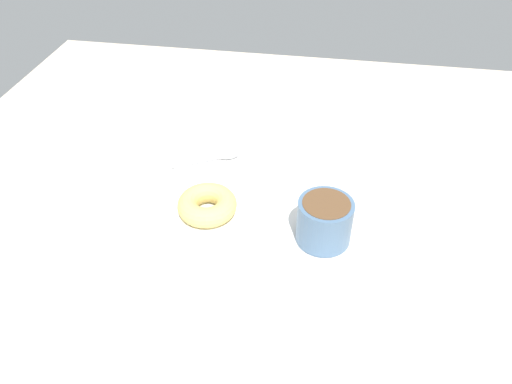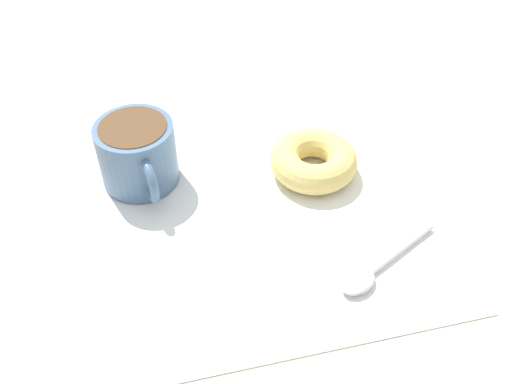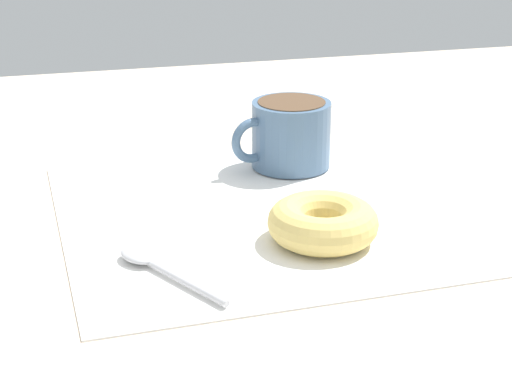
% 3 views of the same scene
% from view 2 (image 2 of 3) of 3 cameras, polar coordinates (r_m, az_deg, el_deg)
% --- Properties ---
extents(ground_plane, '(1.20, 1.20, 0.02)m').
position_cam_2_polar(ground_plane, '(0.61, 0.20, -0.62)').
color(ground_plane, beige).
extents(napkin, '(0.36, 0.36, 0.00)m').
position_cam_2_polar(napkin, '(0.58, 0.00, -1.51)').
color(napkin, white).
rests_on(napkin, ground_plane).
extents(coffee_cup, '(0.11, 0.08, 0.07)m').
position_cam_2_polar(coffee_cup, '(0.60, -11.76, 3.84)').
color(coffee_cup, slate).
rests_on(coffee_cup, napkin).
extents(donut, '(0.09, 0.09, 0.03)m').
position_cam_2_polar(donut, '(0.61, 5.78, 3.15)').
color(donut, '#E5C66B').
rests_on(donut, napkin).
extents(spoon, '(0.07, 0.12, 0.01)m').
position_cam_2_polar(spoon, '(0.53, 11.35, -7.94)').
color(spoon, silver).
rests_on(spoon, napkin).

